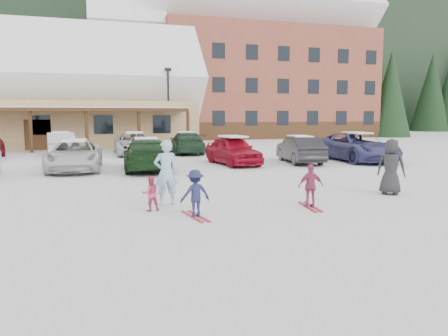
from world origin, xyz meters
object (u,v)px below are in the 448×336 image
object	(u,v)px
lamp_post	(168,103)
parked_car_4	(233,150)
parked_car_9	(61,144)
parked_car_6	(357,147)
parked_car_10	(134,144)
parked_car_11	(186,143)
parked_car_5	(300,150)
alpine_hotel	(245,62)
toddler_red	(151,193)
bystander_dark	(391,167)
parked_car_3	(146,154)
child_magenta	(311,186)
day_lodge	(16,97)
child_navy	(195,193)
parked_car_2	(75,155)
adult_skier	(166,173)

from	to	relation	value
lamp_post	parked_car_4	xyz separation A→B (m)	(1.01, -13.07, -2.75)
lamp_post	parked_car_9	xyz separation A→B (m)	(-7.72, -5.43, -2.74)
parked_car_6	parked_car_4	bearing A→B (deg)	178.27
parked_car_10	parked_car_11	distance (m)	3.35
parked_car_5	parked_car_9	xyz separation A→B (m)	(-12.39, 7.94, 0.02)
alpine_hotel	toddler_red	world-z (taller)	alpine_hotel
bystander_dark	parked_car_10	xyz separation A→B (m)	(-6.47, 16.60, -0.18)
parked_car_3	parked_car_5	size ratio (longest dim) A/B	1.17
toddler_red	child_magenta	bearing A→B (deg)	162.41
day_lodge	parked_car_6	xyz separation A→B (m)	(19.66, -18.25, -3.16)
child_navy	parked_car_2	xyz separation A→B (m)	(-3.14, 10.61, 0.10)
day_lodge	lamp_post	size ratio (longest dim) A/B	4.73
child_magenta	child_navy	bearing A→B (deg)	11.19
alpine_hotel	parked_car_11	distance (m)	25.29
child_magenta	parked_car_11	bearing A→B (deg)	-82.33
bystander_dark	toddler_red	bearing A→B (deg)	47.85
lamp_post	parked_car_5	xyz separation A→B (m)	(4.66, -13.37, -2.77)
lamp_post	parked_car_11	xyz separation A→B (m)	(0.07, -6.14, -2.77)
parked_car_4	parked_car_3	bearing A→B (deg)	-174.63
bystander_dark	child_magenta	bearing A→B (deg)	63.48
day_lodge	parked_car_10	bearing A→B (deg)	-52.56
day_lodge	child_magenta	size ratio (longest dim) A/B	24.19
parked_car_4	parked_car_10	size ratio (longest dim) A/B	0.83
day_lodge	bystander_dark	world-z (taller)	day_lodge
parked_car_6	child_magenta	bearing A→B (deg)	-128.07
child_magenta	alpine_hotel	bearing A→B (deg)	-98.60
adult_skier	parked_car_3	world-z (taller)	adult_skier
child_navy	parked_car_6	world-z (taller)	parked_car_6
day_lodge	parked_car_9	bearing A→B (deg)	-69.45
child_magenta	parked_car_3	size ratio (longest dim) A/B	0.24
parked_car_3	parked_car_10	xyz separation A→B (m)	(0.24, 8.01, -0.02)
child_navy	parked_car_9	world-z (taller)	parked_car_9
parked_car_10	parked_car_3	bearing A→B (deg)	-90.66
day_lodge	parked_car_6	world-z (taller)	day_lodge
lamp_post	parked_car_11	distance (m)	6.73
alpine_hotel	parked_car_5	distance (m)	30.15
adult_skier	parked_car_6	distance (m)	14.88
parked_car_2	parked_car_5	size ratio (longest dim) A/B	1.16
day_lodge	parked_car_11	size ratio (longest dim) A/B	5.98
alpine_hotel	lamp_post	distance (m)	19.61
child_navy	parked_car_11	xyz separation A→B (m)	(3.59, 17.64, 0.11)
lamp_post	parked_car_5	distance (m)	14.42
alpine_hotel	parked_car_11	xyz separation A→B (m)	(-11.64, -21.00, -7.92)
child_navy	parked_car_11	bearing A→B (deg)	-109.90
alpine_hotel	parked_car_6	bearing A→B (deg)	-97.28
parked_car_2	parked_car_10	bearing A→B (deg)	67.80
bystander_dark	parked_car_11	world-z (taller)	bystander_dark
adult_skier	parked_car_11	bearing A→B (deg)	-107.35
bystander_dark	parked_car_11	distance (m)	16.75
parked_car_5	parked_car_9	size ratio (longest dim) A/B	0.97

